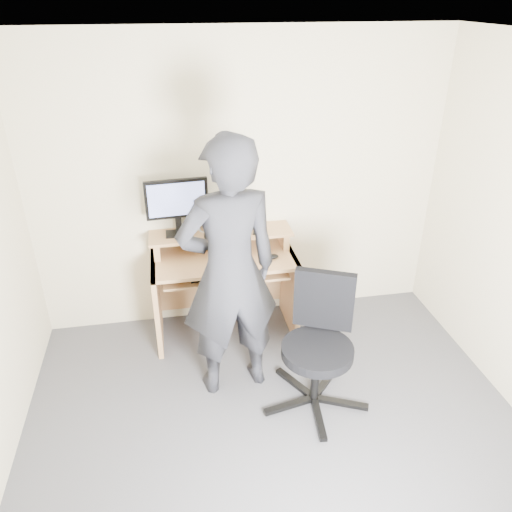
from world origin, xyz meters
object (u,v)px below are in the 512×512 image
object	(u,v)px
person	(229,272)
monitor	(177,202)
desk	(223,273)
office_chair	(319,339)

from	to	relation	value
person	monitor	bearing A→B (deg)	-79.68
desk	monitor	distance (m)	0.74
desk	person	distance (m)	0.87
desk	monitor	size ratio (longest dim) A/B	2.36
monitor	office_chair	world-z (taller)	monitor
desk	person	bearing A→B (deg)	-92.91
desk	monitor	bearing A→B (deg)	166.00
person	desk	bearing A→B (deg)	-102.88
monitor	person	xyz separation A→B (m)	(0.31, -0.83, -0.21)
office_chair	person	world-z (taller)	person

